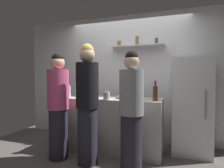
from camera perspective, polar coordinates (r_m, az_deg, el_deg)
ground_plane at (r=3.11m, az=-1.42°, el=-22.75°), size 5.28×5.28×0.00m
back_wall_assembly at (r=4.02m, az=4.84°, el=2.02°), size 4.80×0.32×2.60m
refrigerator at (r=3.54m, az=22.85°, el=-6.08°), size 0.62×0.66×1.63m
counter at (r=3.45m, az=0.00°, el=-11.99°), size 1.76×0.66×0.94m
baking_pan at (r=3.26m, az=4.74°, el=-4.04°), size 0.34×0.24×0.05m
utensil_holder at (r=3.12m, az=-1.64°, el=-3.59°), size 0.11×0.11×0.22m
wine_bottle_amber_glass at (r=2.99m, az=12.96°, el=-2.71°), size 0.08×0.08×0.32m
wine_bottle_dark_glass at (r=3.66m, az=-10.22°, el=-2.12°), size 0.08×0.08×0.29m
wine_bottle_pale_glass at (r=3.84m, az=-10.99°, el=-1.70°), size 0.08×0.08×0.33m
water_bottle_plastic at (r=3.44m, az=-13.14°, el=-2.31°), size 0.09×0.09×0.25m
person_pink_top at (r=3.16m, az=-15.96°, el=-6.54°), size 0.34×0.34×1.69m
person_blonde at (r=2.86m, az=-7.47°, el=-6.02°), size 0.34×0.34×1.80m
person_grey_hoodie at (r=2.66m, az=5.88°, el=-8.37°), size 0.34×0.34×1.67m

